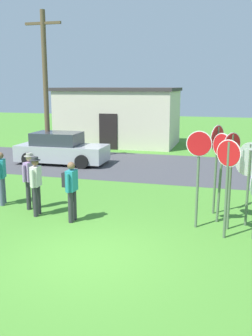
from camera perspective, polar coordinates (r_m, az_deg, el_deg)
ground_plane at (r=8.86m, az=-5.53°, el=-12.82°), size 80.00×80.00×0.00m
street_asphalt at (r=18.01m, az=5.82°, el=0.13°), size 60.00×6.40×0.01m
building_background at (r=24.73m, az=-1.12°, el=7.63°), size 7.42×4.36×3.57m
utility_pole at (r=19.28m, az=-11.77°, el=11.91°), size 1.80×0.24×7.13m
parked_car_on_street at (r=18.94m, az=-9.54°, el=2.72°), size 4.34×2.09×1.51m
stop_sign_leaning_right at (r=10.23m, az=15.20°, el=0.24°), size 0.41×0.48×2.57m
stop_sign_rear_right at (r=10.23m, az=10.61°, el=0.64°), size 0.67×0.18×2.58m
stop_sign_rear_left at (r=10.77m, az=13.81°, el=0.70°), size 0.51×0.47×2.48m
stop_sign_leaning_left at (r=9.62m, az=14.73°, el=-0.73°), size 0.57×0.36×2.47m
stop_sign_far_back at (r=10.70m, az=17.63°, el=-0.73°), size 0.72×0.24×2.13m
stop_sign_center_cluster at (r=11.77m, az=17.70°, el=0.30°), size 0.64×0.26×2.13m
stop_sign_nearest at (r=11.40m, az=13.21°, el=2.06°), size 0.35×0.69×2.63m
person_on_left at (r=10.75m, az=-8.10°, el=-2.80°), size 0.36×0.57×1.69m
person_in_blue at (r=12.09m, az=-13.90°, el=-1.36°), size 0.33×0.54×1.74m
person_with_sunhat at (r=11.42m, az=-13.12°, el=-2.10°), size 0.32×0.57×1.74m
person_near_signs at (r=12.76m, az=-17.98°, el=-0.91°), size 0.43×0.54×1.69m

